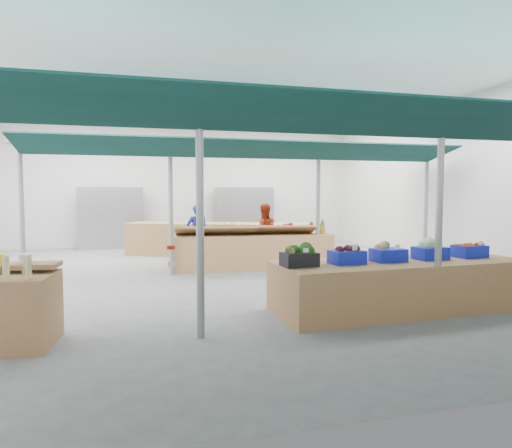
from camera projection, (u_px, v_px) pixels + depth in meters
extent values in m
plane|color=#5F5F62|center=(220.00, 277.00, 9.95)|extent=(13.00, 13.00, 0.00)
plane|color=silver|center=(219.00, 82.00, 9.65)|extent=(13.00, 13.00, 0.00)
plane|color=silver|center=(186.00, 185.00, 16.06)|extent=(12.00, 0.00, 12.00)
plane|color=silver|center=(456.00, 182.00, 11.36)|extent=(0.00, 13.00, 13.00)
cylinder|color=gray|center=(22.00, 210.00, 9.28)|extent=(0.10, 0.10, 3.00)
cylinder|color=gray|center=(200.00, 221.00, 5.73)|extent=(0.10, 0.10, 3.00)
cylinder|color=gray|center=(171.00, 208.00, 10.06)|extent=(0.10, 0.10, 3.00)
cylinder|color=gray|center=(439.00, 217.00, 6.64)|extent=(0.10, 0.10, 3.00)
cylinder|color=gray|center=(318.00, 207.00, 10.98)|extent=(0.10, 0.10, 3.00)
cylinder|color=gray|center=(426.00, 206.00, 11.76)|extent=(0.10, 0.10, 3.00)
cylinder|color=gray|center=(330.00, 118.00, 6.09)|extent=(10.00, 0.06, 0.06)
cylinder|color=gray|center=(248.00, 149.00, 10.42)|extent=(10.00, 0.06, 0.06)
cube|color=#0B302D|center=(352.00, 115.00, 5.47)|extent=(9.50, 1.28, 0.30)
cube|color=#0B302D|center=(311.00, 130.00, 6.72)|extent=(9.50, 1.28, 0.30)
cube|color=#0B302D|center=(255.00, 149.00, 9.80)|extent=(9.50, 1.28, 0.30)
cube|color=#0B302D|center=(241.00, 154.00, 11.06)|extent=(9.50, 1.28, 0.30)
cube|color=#B23F33|center=(111.00, 218.00, 15.00)|extent=(2.00, 0.50, 2.00)
cube|color=#B23F33|center=(244.00, 216.00, 16.18)|extent=(2.00, 0.50, 2.00)
cube|color=olive|center=(400.00, 285.00, 7.21)|extent=(4.06, 1.50, 0.78)
cube|color=olive|center=(253.00, 251.00, 11.12)|extent=(3.92, 1.19, 0.83)
cube|color=olive|center=(217.00, 239.00, 13.38)|extent=(5.27, 3.10, 0.95)
cube|color=#111FB9|center=(407.00, 285.00, 7.63)|extent=(0.56, 0.44, 0.61)
imported|color=#161F94|center=(197.00, 234.00, 11.85)|extent=(0.59, 0.41, 1.54)
imported|color=maroon|center=(264.00, 232.00, 12.32)|extent=(0.79, 0.64, 1.54)
cube|color=black|center=(299.00, 259.00, 6.65)|extent=(0.53, 0.39, 0.20)
cube|color=white|center=(306.00, 250.00, 6.44)|extent=(0.08, 0.02, 0.06)
cube|color=#111FB9|center=(347.00, 257.00, 6.89)|extent=(0.53, 0.39, 0.20)
cube|color=white|center=(355.00, 248.00, 6.67)|extent=(0.08, 0.02, 0.06)
cube|color=#111FB9|center=(388.00, 255.00, 7.11)|extent=(0.53, 0.39, 0.20)
cube|color=white|center=(397.00, 246.00, 6.89)|extent=(0.08, 0.02, 0.06)
cube|color=#111FB9|center=(430.00, 253.00, 7.34)|extent=(0.53, 0.39, 0.20)
cube|color=white|center=(440.00, 245.00, 7.12)|extent=(0.08, 0.02, 0.06)
cube|color=#111FB9|center=(469.00, 251.00, 7.57)|extent=(0.53, 0.39, 0.20)
cube|color=white|center=(480.00, 243.00, 7.36)|extent=(0.08, 0.02, 0.06)
sphere|color=brown|center=(292.00, 251.00, 6.47)|extent=(0.09, 0.09, 0.09)
sphere|color=brown|center=(289.00, 249.00, 6.43)|extent=(0.06, 0.06, 0.06)
cylinder|color=red|center=(171.00, 247.00, 6.27)|extent=(0.12, 0.12, 0.05)
cube|color=white|center=(171.00, 264.00, 6.22)|extent=(0.10, 0.01, 0.07)
cube|color=#997247|center=(216.00, 231.00, 10.82)|extent=(1.98, 0.94, 0.26)
cube|color=#997247|center=(285.00, 229.00, 11.15)|extent=(1.58, 0.88, 0.26)
cylinder|color=#8C6019|center=(322.00, 229.00, 11.34)|extent=(0.14, 0.14, 0.22)
cone|color=#26661E|center=(323.00, 222.00, 11.32)|extent=(0.12, 0.12, 0.18)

